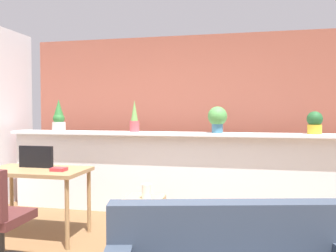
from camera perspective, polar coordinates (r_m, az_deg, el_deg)
divider_wall at (r=4.54m, az=1.64°, el=-8.29°), size 4.73×0.16×1.07m
plant_shelf at (r=4.43m, az=1.56°, el=-1.34°), size 4.73×0.33×0.04m
brick_wall_behind at (r=5.05m, az=2.87°, el=0.99°), size 4.73×0.10×2.50m
potted_plant_0 at (r=4.98m, az=-18.01°, el=1.38°), size 0.18×0.18×0.45m
potted_plant_1 at (r=4.58m, az=-5.70°, el=1.29°), size 0.13×0.13×0.43m
potted_plant_2 at (r=4.35m, az=8.37°, el=1.37°), size 0.25×0.25×0.34m
potted_plant_3 at (r=4.44m, az=23.59°, el=0.57°), size 0.18×0.18×0.28m
desk at (r=3.99m, az=-21.41°, el=-7.99°), size 1.10×0.60×0.75m
tv_monitor at (r=4.05m, az=-21.45°, el=-4.87°), size 0.41×0.04×0.24m
side_cube_shelf at (r=3.56m, az=-4.33°, el=-16.02°), size 0.40×0.41×0.50m
vase_on_shelf at (r=3.46m, az=-3.66°, el=-10.98°), size 0.10×0.10×0.15m
book_on_desk at (r=3.76m, az=-18.00°, el=-6.99°), size 0.15×0.12×0.04m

